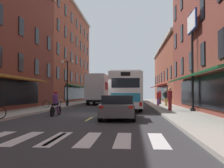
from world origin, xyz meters
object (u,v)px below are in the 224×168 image
box_truck (99,89)px  street_lamp_twin (67,80)px  bicycle_mid (52,104)px  pedestrian_far (160,97)px  sedan_near (118,107)px  pedestrian_mid (170,99)px  transit_bus (127,91)px  sedan_mid (107,98)px  motorcycle_rider (56,105)px  pedestrian_rear (158,98)px  pedestrian_near (166,97)px  billboard_sign (192,36)px

box_truck → street_lamp_twin: 7.22m
bicycle_mid → pedestrian_far: bearing=40.2°
sedan_near → bicycle_mid: size_ratio=2.75×
pedestrian_mid → pedestrian_far: (0.53, 12.70, 0.01)m
transit_bus → pedestrian_mid: bearing=-53.5°
transit_bus → box_truck: bearing=113.2°
transit_bus → sedan_mid: (-3.89, 19.98, -1.01)m
bicycle_mid → pedestrian_mid: size_ratio=0.93×
motorcycle_rider → pedestrian_rear: size_ratio=1.26×
pedestrian_near → pedestrian_far: pedestrian_far is taller
motorcycle_rider → bicycle_mid: size_ratio=1.23×
sedan_near → pedestrian_near: 13.48m
transit_bus → pedestrian_rear: size_ratio=7.56×
sedan_mid → transit_bus: bearing=-79.0°
box_truck → sedan_mid: bearing=89.4°
street_lamp_twin → pedestrian_rear: bearing=12.7°
pedestrian_rear → street_lamp_twin: (-9.99, -2.24, 1.90)m
sedan_mid → motorcycle_rider: motorcycle_rider is taller
bicycle_mid → box_truck: bearing=74.0°
sedan_mid → pedestrian_far: size_ratio=2.50×
sedan_mid → street_lamp_twin: 17.72m
sedan_near → bicycle_mid: bearing=127.4°
bicycle_mid → pedestrian_mid: pedestrian_mid is taller
pedestrian_near → pedestrian_mid: bearing=12.3°
bicycle_mid → pedestrian_rear: bearing=30.2°
motorcycle_rider → pedestrian_far: bearing=62.5°
pedestrian_near → sedan_near: bearing=-1.8°
street_lamp_twin → transit_bus: bearing=-21.7°
transit_bus → pedestrian_near: size_ratio=7.07×
pedestrian_mid → street_lamp_twin: street_lamp_twin is taller
pedestrian_near → street_lamp_twin: 10.74m
pedestrian_far → sedan_near: bearing=-118.2°
billboard_sign → motorcycle_rider: size_ratio=3.63×
billboard_sign → pedestrian_far: size_ratio=4.14×
transit_bus → pedestrian_near: bearing=33.6°
pedestrian_rear → street_lamp_twin: size_ratio=0.33×
billboard_sign → motorcycle_rider: bearing=-161.2°
sedan_near → pedestrian_rear: (3.72, 14.92, 0.28)m
transit_bus → pedestrian_rear: 5.99m
transit_bus → pedestrian_rear: transit_bus is taller
sedan_near → motorcycle_rider: (-4.25, 1.79, 0.01)m
box_truck → pedestrian_mid: box_truck is taller
motorcycle_rider → sedan_near: bearing=-22.8°
pedestrian_rear → bicycle_mid: bearing=138.3°
sedan_near → pedestrian_rear: bearing=76.0°
pedestrian_near → pedestrian_rear: 2.24m
transit_bus → motorcycle_rider: bearing=-118.7°
box_truck → sedan_mid: 10.76m
billboard_sign → pedestrian_far: billboard_sign is taller
transit_bus → street_lamp_twin: size_ratio=2.52×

